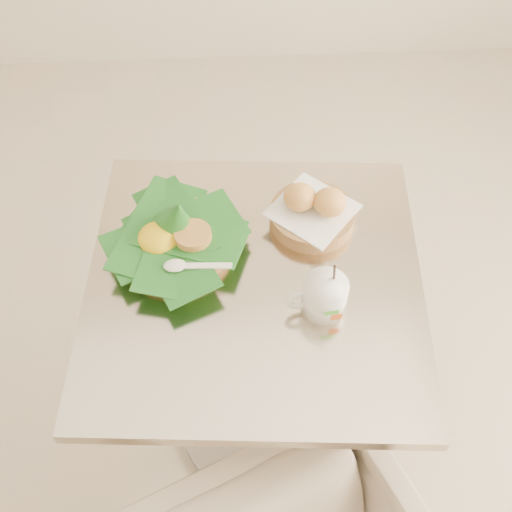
{
  "coord_description": "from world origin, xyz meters",
  "views": [
    {
      "loc": [
        0.11,
        -0.81,
        1.84
      ],
      "look_at": [
        0.15,
        -0.03,
        0.82
      ],
      "focal_mm": 45.0,
      "sensor_mm": 36.0,
      "label": 1
    }
  ],
  "objects_px": {
    "rice_basket": "(175,235)",
    "coffee_mug": "(324,295)",
    "cafe_table": "(255,333)",
    "bread_basket": "(313,211)"
  },
  "relations": [
    {
      "from": "rice_basket",
      "to": "bread_basket",
      "type": "distance_m",
      "value": 0.31
    },
    {
      "from": "cafe_table",
      "to": "bread_basket",
      "type": "bearing_deg",
      "value": 48.26
    },
    {
      "from": "rice_basket",
      "to": "coffee_mug",
      "type": "distance_m",
      "value": 0.34
    },
    {
      "from": "cafe_table",
      "to": "bread_basket",
      "type": "distance_m",
      "value": 0.33
    },
    {
      "from": "rice_basket",
      "to": "coffee_mug",
      "type": "height_order",
      "value": "coffee_mug"
    },
    {
      "from": "coffee_mug",
      "to": "rice_basket",
      "type": "bearing_deg",
      "value": 150.38
    },
    {
      "from": "cafe_table",
      "to": "coffee_mug",
      "type": "relative_size",
      "value": 4.85
    },
    {
      "from": "bread_basket",
      "to": "coffee_mug",
      "type": "height_order",
      "value": "coffee_mug"
    },
    {
      "from": "cafe_table",
      "to": "bread_basket",
      "type": "relative_size",
      "value": 3.33
    },
    {
      "from": "bread_basket",
      "to": "rice_basket",
      "type": "bearing_deg",
      "value": -169.01
    }
  ]
}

